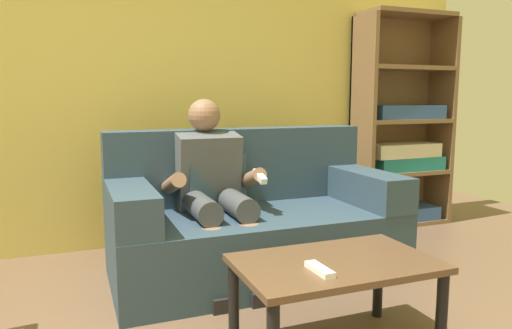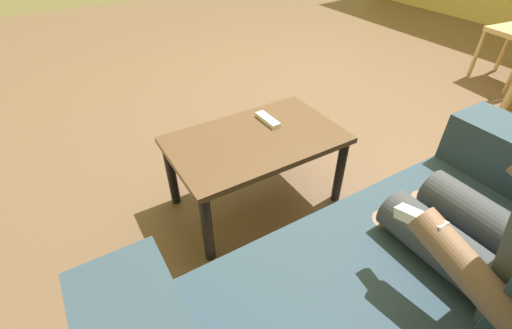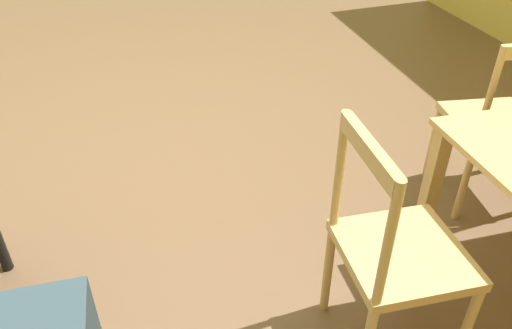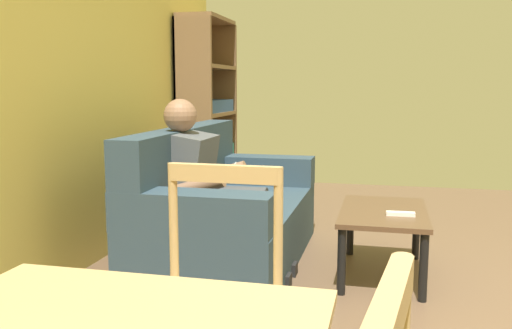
{
  "view_description": "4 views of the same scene",
  "coord_description": "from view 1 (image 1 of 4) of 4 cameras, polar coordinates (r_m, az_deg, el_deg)",
  "views": [
    {
      "loc": [
        0.04,
        -1.01,
        1.14
      ],
      "look_at": [
        1.12,
        1.75,
        0.72
      ],
      "focal_mm": 33.44,
      "sensor_mm": 36.0,
      "label": 1
    },
    {
      "loc": [
        1.87,
        2.0,
        1.4
      ],
      "look_at": [
        1.1,
        0.74,
        0.26
      ],
      "focal_mm": 24.53,
      "sensor_mm": 36.0,
      "label": 2
    },
    {
      "loc": [
        -0.0,
        2.38,
        1.71
      ],
      "look_at": [
        -0.3,
        1.25,
        0.9
      ],
      "focal_mm": 35.09,
      "sensor_mm": 36.0,
      "label": 3
    },
    {
      "loc": [
        -2.4,
        0.75,
        1.21
      ],
      "look_at": [
        -0.3,
        1.25,
        0.9
      ],
      "focal_mm": 38.55,
      "sensor_mm": 36.0,
      "label": 4
    }
  ],
  "objects": [
    {
      "name": "wall_back",
      "position": [
        3.74,
        -22.33,
        9.93
      ],
      "size": [
        6.8,
        0.12,
        2.6
      ],
      "primitive_type": "cube",
      "color": "#DBC660",
      "rests_on": "ground_plane"
    },
    {
      "name": "tv_remote",
      "position": [
        2.02,
        7.62,
        -12.33
      ],
      "size": [
        0.06,
        0.17,
        0.02
      ],
      "primitive_type": "cube",
      "rotation": [
        0.0,
        0.0,
        0.03
      ],
      "color": "white",
      "rests_on": "coffee_table"
    },
    {
      "name": "bookshelf",
      "position": [
        4.47,
        16.96,
        3.13
      ],
      "size": [
        0.88,
        0.36,
        1.87
      ],
      "color": "brown",
      "rests_on": "ground_plane"
    },
    {
      "name": "couch",
      "position": [
        3.13,
        -0.53,
        -6.84
      ],
      "size": [
        1.8,
        0.9,
        0.93
      ],
      "color": "#2D4251",
      "rests_on": "ground_plane"
    },
    {
      "name": "coffee_table",
      "position": [
        2.19,
        9.45,
        -12.78
      ],
      "size": [
        0.87,
        0.54,
        0.43
      ],
      "color": "brown",
      "rests_on": "ground_plane"
    },
    {
      "name": "person_lounging",
      "position": [
        2.99,
        -5.13,
        -2.68
      ],
      "size": [
        0.59,
        0.84,
        1.13
      ],
      "color": "#4C5156",
      "rests_on": "ground_plane"
    }
  ]
}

